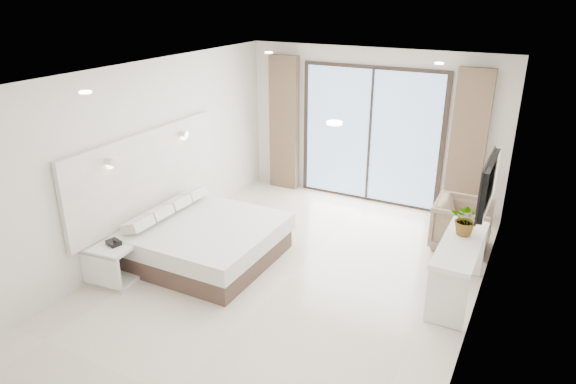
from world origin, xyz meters
name	(u,v)px	position (x,y,z in m)	size (l,w,h in m)	color
ground	(290,278)	(0.00, 0.00, 0.00)	(6.20, 6.20, 0.00)	beige
room_shell	(302,148)	(-0.20, 0.75, 1.58)	(4.62, 6.22, 2.72)	silver
bed	(203,240)	(-1.34, -0.08, 0.29)	(1.94, 1.85, 0.68)	brown
nightstand	(112,264)	(-2.02, -1.15, 0.27)	(0.62, 0.53, 0.53)	white
phone	(114,243)	(-1.99, -1.11, 0.56)	(0.18, 0.14, 0.06)	black
console_desk	(459,258)	(2.04, 0.55, 0.56)	(0.46, 1.48, 0.77)	white
plant	(466,223)	(2.04, 0.78, 0.93)	(0.38, 0.42, 0.33)	#33662D
armchair	(462,222)	(1.85, 1.96, 0.40)	(0.79, 0.74, 0.81)	#958061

